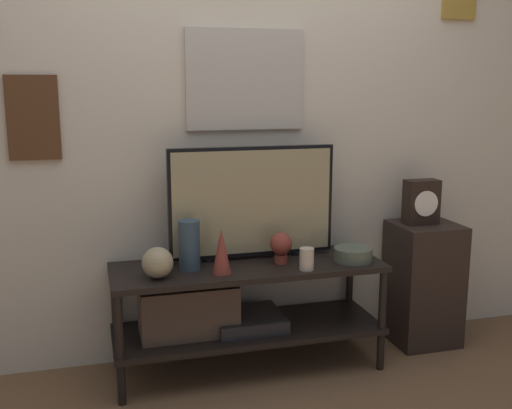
{
  "coord_description": "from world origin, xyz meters",
  "views": [
    {
      "loc": [
        -0.76,
        -2.6,
        1.48
      ],
      "look_at": [
        0.04,
        0.28,
        0.89
      ],
      "focal_mm": 42.0,
      "sensor_mm": 36.0,
      "label": 1
    }
  ],
  "objects_px": {
    "vase_tall_ceramic": "(189,245)",
    "mantel_clock": "(421,202)",
    "vase_slim_bronze": "(221,251)",
    "decorative_bust": "(281,245)",
    "vase_wide_bowl": "(353,254)",
    "candle_jar": "(307,259)",
    "vase_round_glass": "(158,263)",
    "television": "(252,202)"
  },
  "relations": [
    {
      "from": "vase_tall_ceramic",
      "to": "mantel_clock",
      "type": "distance_m",
      "value": 1.36
    },
    {
      "from": "vase_slim_bronze",
      "to": "decorative_bust",
      "type": "relative_size",
      "value": 1.39
    },
    {
      "from": "decorative_bust",
      "to": "vase_tall_ceramic",
      "type": "bearing_deg",
      "value": 178.03
    },
    {
      "from": "vase_wide_bowl",
      "to": "vase_slim_bronze",
      "type": "xyz_separation_m",
      "value": [
        -0.71,
        -0.02,
        0.08
      ]
    },
    {
      "from": "vase_tall_ceramic",
      "to": "candle_jar",
      "type": "height_order",
      "value": "vase_tall_ceramic"
    },
    {
      "from": "vase_tall_ceramic",
      "to": "candle_jar",
      "type": "relative_size",
      "value": 2.27
    },
    {
      "from": "vase_round_glass",
      "to": "decorative_bust",
      "type": "xyz_separation_m",
      "value": [
        0.65,
        0.07,
        0.02
      ]
    },
    {
      "from": "vase_round_glass",
      "to": "mantel_clock",
      "type": "bearing_deg",
      "value": 6.68
    },
    {
      "from": "decorative_bust",
      "to": "mantel_clock",
      "type": "relative_size",
      "value": 0.65
    },
    {
      "from": "vase_slim_bronze",
      "to": "mantel_clock",
      "type": "xyz_separation_m",
      "value": [
        1.2,
        0.19,
        0.15
      ]
    },
    {
      "from": "candle_jar",
      "to": "vase_slim_bronze",
      "type": "bearing_deg",
      "value": 172.08
    },
    {
      "from": "vase_round_glass",
      "to": "vase_tall_ceramic",
      "type": "distance_m",
      "value": 0.2
    },
    {
      "from": "television",
      "to": "vase_tall_ceramic",
      "type": "bearing_deg",
      "value": -162.92
    },
    {
      "from": "candle_jar",
      "to": "mantel_clock",
      "type": "distance_m",
      "value": 0.84
    },
    {
      "from": "decorative_bust",
      "to": "candle_jar",
      "type": "bearing_deg",
      "value": -58.19
    },
    {
      "from": "television",
      "to": "vase_wide_bowl",
      "type": "xyz_separation_m",
      "value": [
        0.5,
        -0.19,
        -0.27
      ]
    },
    {
      "from": "television",
      "to": "vase_slim_bronze",
      "type": "xyz_separation_m",
      "value": [
        -0.21,
        -0.21,
        -0.2
      ]
    },
    {
      "from": "vase_tall_ceramic",
      "to": "mantel_clock",
      "type": "xyz_separation_m",
      "value": [
        1.35,
        0.09,
        0.13
      ]
    },
    {
      "from": "vase_round_glass",
      "to": "vase_tall_ceramic",
      "type": "height_order",
      "value": "vase_tall_ceramic"
    },
    {
      "from": "vase_round_glass",
      "to": "decorative_bust",
      "type": "height_order",
      "value": "decorative_bust"
    },
    {
      "from": "vase_tall_ceramic",
      "to": "mantel_clock",
      "type": "height_order",
      "value": "mantel_clock"
    },
    {
      "from": "candle_jar",
      "to": "mantel_clock",
      "type": "height_order",
      "value": "mantel_clock"
    },
    {
      "from": "television",
      "to": "decorative_bust",
      "type": "distance_m",
      "value": 0.28
    },
    {
      "from": "decorative_bust",
      "to": "vase_round_glass",
      "type": "bearing_deg",
      "value": -173.47
    },
    {
      "from": "television",
      "to": "vase_round_glass",
      "type": "xyz_separation_m",
      "value": [
        -0.53,
        -0.2,
        -0.23
      ]
    },
    {
      "from": "vase_tall_ceramic",
      "to": "decorative_bust",
      "type": "height_order",
      "value": "vase_tall_ceramic"
    },
    {
      "from": "vase_slim_bronze",
      "to": "mantel_clock",
      "type": "bearing_deg",
      "value": 8.89
    },
    {
      "from": "television",
      "to": "vase_round_glass",
      "type": "bearing_deg",
      "value": -159.2
    },
    {
      "from": "television",
      "to": "mantel_clock",
      "type": "height_order",
      "value": "television"
    },
    {
      "from": "vase_round_glass",
      "to": "vase_tall_ceramic",
      "type": "xyz_separation_m",
      "value": [
        0.17,
        0.09,
        0.05
      ]
    },
    {
      "from": "vase_tall_ceramic",
      "to": "television",
      "type": "bearing_deg",
      "value": 17.08
    },
    {
      "from": "vase_wide_bowl",
      "to": "mantel_clock",
      "type": "xyz_separation_m",
      "value": [
        0.49,
        0.16,
        0.23
      ]
    },
    {
      "from": "vase_slim_bronze",
      "to": "vase_round_glass",
      "type": "bearing_deg",
      "value": 177.99
    },
    {
      "from": "vase_wide_bowl",
      "to": "candle_jar",
      "type": "height_order",
      "value": "candle_jar"
    },
    {
      "from": "vase_round_glass",
      "to": "television",
      "type": "bearing_deg",
      "value": 20.8
    },
    {
      "from": "vase_round_glass",
      "to": "mantel_clock",
      "type": "distance_m",
      "value": 1.54
    },
    {
      "from": "vase_tall_ceramic",
      "to": "candle_jar",
      "type": "xyz_separation_m",
      "value": [
        0.57,
        -0.16,
        -0.07
      ]
    },
    {
      "from": "vase_round_glass",
      "to": "decorative_bust",
      "type": "relative_size",
      "value": 0.93
    },
    {
      "from": "vase_slim_bronze",
      "to": "decorative_bust",
      "type": "distance_m",
      "value": 0.35
    },
    {
      "from": "vase_wide_bowl",
      "to": "candle_jar",
      "type": "bearing_deg",
      "value": -164.11
    },
    {
      "from": "decorative_bust",
      "to": "mantel_clock",
      "type": "height_order",
      "value": "mantel_clock"
    },
    {
      "from": "vase_tall_ceramic",
      "to": "mantel_clock",
      "type": "relative_size",
      "value": 1.0
    }
  ]
}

